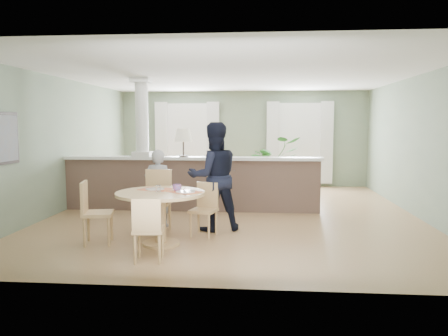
# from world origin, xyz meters

# --- Properties ---
(ground) EXTENTS (8.00, 8.00, 0.00)m
(ground) POSITION_xyz_m (0.00, 0.00, 0.00)
(ground) COLOR tan
(ground) RESTS_ON ground
(room_shell) EXTENTS (7.02, 8.02, 2.71)m
(room_shell) POSITION_xyz_m (-0.03, 0.63, 1.81)
(room_shell) COLOR gray
(room_shell) RESTS_ON ground
(pony_wall) EXTENTS (5.32, 0.38, 2.70)m
(pony_wall) POSITION_xyz_m (-0.99, 0.20, 0.71)
(pony_wall) COLOR brown
(pony_wall) RESTS_ON ground
(sofa) EXTENTS (2.90, 1.73, 0.79)m
(sofa) POSITION_xyz_m (-0.14, 2.06, 0.40)
(sofa) COLOR brown
(sofa) RESTS_ON ground
(houseplant) EXTENTS (1.70, 1.63, 1.46)m
(houseplant) POSITION_xyz_m (0.81, 2.62, 0.73)
(houseplant) COLOR #316E2C
(houseplant) RESTS_ON ground
(dining_table) EXTENTS (1.30, 1.30, 0.89)m
(dining_table) POSITION_xyz_m (-0.93, -2.36, 0.63)
(dining_table) COLOR tan
(dining_table) RESTS_ON ground
(chair_far_boy) EXTENTS (0.47, 0.47, 1.02)m
(chair_far_boy) POSITION_xyz_m (-1.18, -1.56, 0.56)
(chair_far_boy) COLOR tan
(chair_far_boy) RESTS_ON ground
(chair_far_man) EXTENTS (0.47, 0.47, 0.84)m
(chair_far_man) POSITION_xyz_m (-0.36, -1.74, 0.46)
(chair_far_man) COLOR tan
(chair_far_man) RESTS_ON ground
(chair_near) EXTENTS (0.42, 0.42, 0.84)m
(chair_near) POSITION_xyz_m (-0.91, -3.18, 0.47)
(chair_near) COLOR tan
(chair_near) RESTS_ON ground
(chair_side) EXTENTS (0.50, 0.50, 0.93)m
(chair_side) POSITION_xyz_m (-1.95, -2.40, 0.52)
(chair_side) COLOR tan
(chair_side) RESTS_ON ground
(child_person) EXTENTS (0.51, 0.36, 1.34)m
(child_person) POSITION_xyz_m (-1.25, -1.19, 0.67)
(child_person) COLOR #999A9E
(child_person) RESTS_ON ground
(man_person) EXTENTS (1.06, 0.95, 1.80)m
(man_person) POSITION_xyz_m (-0.26, -1.40, 0.90)
(man_person) COLOR black
(man_person) RESTS_ON ground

